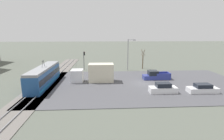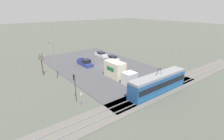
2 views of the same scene
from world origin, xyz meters
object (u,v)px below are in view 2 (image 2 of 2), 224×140
Objects in this scene: pickup_truck at (85,63)px; traffic_light_pole at (75,84)px; no_parking_sign at (82,99)px; street_lamp_near_crossing at (54,59)px; street_tree at (42,65)px; box_truck at (118,71)px; sedan_car_1 at (101,54)px; light_rail_tram at (158,83)px; sedan_car_0 at (113,59)px.

traffic_light_pole is at bearing 55.89° from pickup_truck.
no_parking_sign reaches higher than pickup_truck.
traffic_light_pole is 0.60× the size of street_lamp_near_crossing.
traffic_light_pole is 15.39m from street_tree.
box_truck is 3.33× the size of no_parking_sign.
no_parking_sign is at bearing 49.96° from sedan_car_1.
street_lamp_near_crossing reaches higher than light_rail_tram.
pickup_truck reaches higher than sedan_car_1.
traffic_light_pole is at bearing -91.74° from no_parking_sign.
box_truck is 1.88× the size of sedan_car_0.
street_lamp_near_crossing is (17.94, 9.21, 3.86)m from sedan_car_1.
no_parking_sign is (10.60, 17.68, 0.73)m from pickup_truck.
box_truck is 13.59m from street_lamp_near_crossing.
street_lamp_near_crossing is at bearing -54.88° from light_rail_tram.
sedan_car_1 is 0.60× the size of street_lamp_near_crossing.
sedan_car_1 is 1.93× the size of no_parking_sign.
street_tree reaches higher than box_truck.
street_lamp_near_crossing is (-1.05, -11.34, 1.46)m from traffic_light_pole.
sedan_car_1 is (-5.77, -26.51, -1.03)m from light_rail_tram.
box_truck is at bearing -155.23° from no_parking_sign.
sedan_car_0 is 1.77× the size of no_parking_sign.
box_truck reaches higher than sedan_car_1.
box_truck is 1.56× the size of street_tree.
street_lamp_near_crossing is (10.55, -8.08, 2.83)m from box_truck.
traffic_light_pole is at bearing 47.26° from sedan_car_1.
street_tree reaches higher than traffic_light_pole.
traffic_light_pole is 2.66m from no_parking_sign.
sedan_car_0 is 0.92× the size of traffic_light_pole.
light_rail_tram is 5.26× the size of no_parking_sign.
light_rail_tram is 1.64× the size of street_lamp_near_crossing.
light_rail_tram reaches higher than box_truck.
sedan_car_0 is 19.24m from street_tree.
box_truck is 17.10m from street_tree.
no_parking_sign is (13.29, -3.83, -0.22)m from light_rail_tram.
no_parking_sign is at bearing 85.25° from street_lamp_near_crossing.
box_truck reaches higher than pickup_truck.
street_tree is (0.45, -15.36, -0.70)m from traffic_light_pole.
light_rail_tram is at bearing 163.91° from no_parking_sign.
street_lamp_near_crossing is (12.17, -17.30, 2.83)m from light_rail_tram.
street_tree is 2.13× the size of no_parking_sign.
box_truck is 12.86m from no_parking_sign.
pickup_truck is at bearing -82.89° from light_rail_tram.
street_tree is at bearing 14.95° from sedan_car_1.
street_tree reaches higher than no_parking_sign.
pickup_truck is at bearing 170.66° from sedan_car_0.
street_tree is (19.44, 5.19, 1.70)m from sedan_car_1.
street_tree is at bearing -88.74° from no_parking_sign.
street_tree reaches higher than sedan_car_0.
street_lamp_near_crossing is (9.48, 4.21, 3.78)m from pickup_truck.
sedan_car_1 is at bearing -152.82° from street_lamp_near_crossing.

